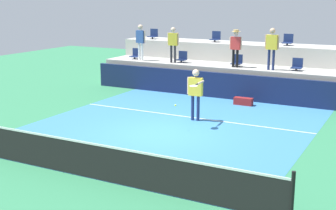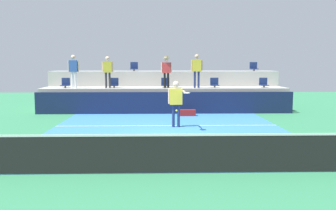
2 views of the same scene
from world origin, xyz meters
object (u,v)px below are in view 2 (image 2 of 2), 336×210
at_px(equipment_bag, 188,113).
at_px(stadium_chair_upper_far_left, 73,67).
at_px(stadium_chair_lower_right, 215,83).
at_px(spectator_in_white, 108,69).
at_px(spectator_in_grey, 197,67).
at_px(spectator_leaning_on_rail, 74,68).
at_px(tennis_ball, 177,111).
at_px(stadium_chair_upper_far_right, 254,67).
at_px(stadium_chair_lower_far_right, 264,83).
at_px(stadium_chair_lower_far_left, 65,84).
at_px(stadium_chair_lower_left, 114,84).
at_px(spectator_with_hat, 166,69).
at_px(stadium_chair_upper_right, 195,67).
at_px(tennis_player, 176,99).
at_px(stadium_chair_lower_center, 165,83).
at_px(stadium_chair_upper_left, 134,67).

bearing_deg(equipment_bag, stadium_chair_upper_far_left, 148.94).
relative_size(stadium_chair_lower_right, spectator_in_white, 0.31).
xyz_separation_m(spectator_in_white, spectator_in_grey, (4.66, -0.00, 0.08)).
xyz_separation_m(spectator_leaning_on_rail, tennis_ball, (5.05, -6.20, -1.45)).
bearing_deg(stadium_chair_upper_far_right, stadium_chair_lower_far_right, -87.44).
height_order(stadium_chair_lower_far_left, tennis_ball, stadium_chair_lower_far_left).
bearing_deg(stadium_chair_upper_far_left, tennis_ball, -56.30).
distance_m(stadium_chair_lower_far_right, stadium_chair_upper_far_right, 1.99).
relative_size(stadium_chair_lower_left, stadium_chair_lower_right, 1.00).
bearing_deg(stadium_chair_lower_right, spectator_with_hat, -171.61).
distance_m(stadium_chair_upper_right, tennis_player, 7.21).
bearing_deg(tennis_player, spectator_with_hat, 93.33).
bearing_deg(spectator_in_grey, stadium_chair_lower_far_right, 5.96).
distance_m(stadium_chair_lower_left, tennis_ball, 7.26).
xyz_separation_m(stadium_chair_lower_left, spectator_with_hat, (2.79, -0.38, 0.78)).
relative_size(stadium_chair_lower_far_left, stadium_chair_lower_right, 1.00).
bearing_deg(stadium_chair_lower_far_right, spectator_in_white, -177.36).
bearing_deg(stadium_chair_lower_left, spectator_in_white, -126.19).
xyz_separation_m(stadium_chair_upper_right, tennis_ball, (-1.51, -8.38, -1.47)).
xyz_separation_m(stadium_chair_lower_center, stadium_chair_upper_far_right, (5.24, 1.80, 0.85)).
xyz_separation_m(stadium_chair_lower_left, tennis_player, (3.06, -5.16, -0.33)).
distance_m(spectator_with_hat, tennis_ball, 6.36).
distance_m(stadium_chair_lower_right, stadium_chair_lower_far_right, 2.67).
height_order(spectator_in_grey, equipment_bag, spectator_in_grey).
xyz_separation_m(stadium_chair_upper_far_left, spectator_with_hat, (5.38, -2.18, -0.07)).
bearing_deg(equipment_bag, stadium_chair_lower_center, 117.09).
relative_size(stadium_chair_lower_far_left, spectator_with_hat, 0.32).
bearing_deg(tennis_ball, stadium_chair_upper_far_right, 59.32).
bearing_deg(spectator_leaning_on_rail, equipment_bag, -15.83).
height_order(stadium_chair_upper_far_right, tennis_player, stadium_chair_upper_far_right).
bearing_deg(spectator_leaning_on_rail, tennis_ball, -50.84).
xyz_separation_m(stadium_chair_lower_left, spectator_in_white, (-0.28, -0.38, 0.78)).
xyz_separation_m(stadium_chair_upper_left, tennis_player, (2.11, -6.96, -1.18)).
distance_m(stadium_chair_lower_center, stadium_chair_upper_left, 2.67).
xyz_separation_m(stadium_chair_upper_right, spectator_in_grey, (-0.13, -2.18, 0.01)).
relative_size(tennis_player, equipment_bag, 2.41).
bearing_deg(stadium_chair_upper_right, spectator_leaning_on_rail, -161.59).
bearing_deg(stadium_chair_lower_right, stadium_chair_upper_far_left, 167.29).
bearing_deg(stadium_chair_lower_left, stadium_chair_upper_far_left, 145.21).
bearing_deg(stadium_chair_lower_left, stadium_chair_upper_far_right, 12.72).
relative_size(stadium_chair_lower_far_left, stadium_chair_lower_left, 1.00).
bearing_deg(stadium_chair_lower_center, stadium_chair_lower_far_right, 0.00).
xyz_separation_m(stadium_chair_lower_far_right, stadium_chair_upper_far_right, (-0.08, 1.80, 0.85)).
bearing_deg(stadium_chair_lower_far_right, stadium_chair_lower_center, 180.00).
bearing_deg(stadium_chair_lower_right, stadium_chair_upper_far_right, 34.83).
xyz_separation_m(stadium_chair_upper_far_left, equipment_bag, (6.37, -3.84, -2.16)).
height_order(stadium_chair_upper_right, spectator_with_hat, spectator_with_hat).
relative_size(stadium_chair_upper_far_right, equipment_bag, 0.68).
relative_size(stadium_chair_lower_far_left, spectator_in_white, 0.31).
height_order(stadium_chair_upper_left, spectator_in_white, spectator_in_white).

